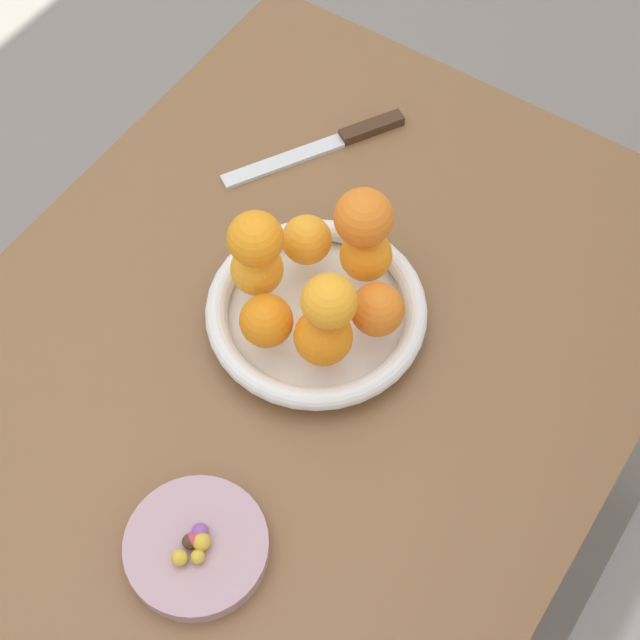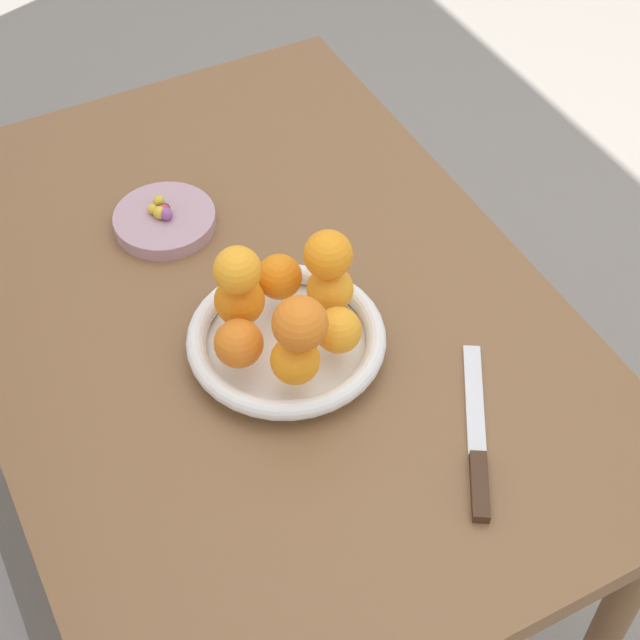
{
  "view_description": "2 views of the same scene",
  "coord_description": "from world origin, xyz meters",
  "views": [
    {
      "loc": [
        0.41,
        0.34,
        1.73
      ],
      "look_at": [
        -0.07,
        0.02,
        0.8
      ],
      "focal_mm": 55.0,
      "sensor_mm": 36.0,
      "label": 1
    },
    {
      "loc": [
        -0.84,
        0.34,
        1.72
      ],
      "look_at": [
        -0.12,
        -0.03,
        0.81
      ],
      "focal_mm": 55.0,
      "sensor_mm": 36.0,
      "label": 2
    }
  ],
  "objects": [
    {
      "name": "candy_ball_4",
      "position": [
        0.2,
        0.06,
        0.77
      ],
      "size": [
        0.02,
        0.02,
        0.02
      ],
      "primitive_type": "sphere",
      "color": "gold",
      "rests_on": "candy_dish"
    },
    {
      "name": "ground_plane",
      "position": [
        0.0,
        0.0,
        0.0
      ],
      "size": [
        6.0,
        6.0,
        0.0
      ],
      "primitive_type": "plane",
      "color": "gray"
    },
    {
      "name": "candy_ball_2",
      "position": [
        0.19,
        0.05,
        0.77
      ],
      "size": [
        0.02,
        0.02,
        0.02
      ],
      "primitive_type": "sphere",
      "color": "#8C4C99",
      "rests_on": "candy_dish"
    },
    {
      "name": "candy_ball_6",
      "position": [
        0.21,
        0.06,
        0.77
      ],
      "size": [
        0.01,
        0.01,
        0.01
      ],
      "primitive_type": "sphere",
      "color": "gold",
      "rests_on": "candy_dish"
    },
    {
      "name": "candy_ball_1",
      "position": [
        0.21,
        0.05,
        0.77
      ],
      "size": [
        0.02,
        0.02,
        0.02
      ],
      "primitive_type": "sphere",
      "color": "#472819",
      "rests_on": "candy_dish"
    },
    {
      "name": "orange_4",
      "position": [
        -0.08,
        -0.07,
        0.81
      ],
      "size": [
        0.06,
        0.06,
        0.06
      ],
      "primitive_type": "sphere",
      "color": "orange",
      "rests_on": "fruit_bowl"
    },
    {
      "name": "candy_ball_3",
      "position": [
        0.2,
        0.06,
        0.77
      ],
      "size": [
        0.02,
        0.02,
        0.02
      ],
      "primitive_type": "sphere",
      "color": "gold",
      "rests_on": "candy_dish"
    },
    {
      "name": "fruit_bowl",
      "position": [
        -0.09,
        -0.0,
        0.76
      ],
      "size": [
        0.26,
        0.26,
        0.04
      ],
      "color": "white",
      "rests_on": "dining_table"
    },
    {
      "name": "knife",
      "position": [
        -0.33,
        -0.14,
        0.75
      ],
      "size": [
        0.23,
        0.15,
        0.01
      ],
      "color": "#3F2819",
      "rests_on": "dining_table"
    },
    {
      "name": "dining_table",
      "position": [
        0.0,
        0.0,
        0.65
      ],
      "size": [
        1.1,
        0.76,
        0.74
      ],
      "color": "brown",
      "rests_on": "ground_plane"
    },
    {
      "name": "orange_7",
      "position": [
        -0.17,
        0.01,
        0.87
      ],
      "size": [
        0.07,
        0.07,
        0.07
      ],
      "primitive_type": "sphere",
      "color": "orange",
      "rests_on": "orange_2"
    },
    {
      "name": "candy_dish",
      "position": [
        0.2,
        0.05,
        0.75
      ],
      "size": [
        0.15,
        0.15,
        0.02
      ],
      "primitive_type": "cylinder",
      "color": "#B28C99",
      "rests_on": "dining_table"
    },
    {
      "name": "candy_ball_5",
      "position": [
        0.23,
        0.05,
        0.77
      ],
      "size": [
        0.02,
        0.02,
        0.02
      ],
      "primitive_type": "sphere",
      "color": "gold",
      "rests_on": "candy_dish"
    },
    {
      "name": "orange_3",
      "position": [
        -0.15,
        -0.05,
        0.81
      ],
      "size": [
        0.06,
        0.06,
        0.06
      ],
      "primitive_type": "sphere",
      "color": "orange",
      "rests_on": "fruit_bowl"
    },
    {
      "name": "orange_8",
      "position": [
        -0.08,
        -0.07,
        0.87
      ],
      "size": [
        0.06,
        0.06,
        0.06
      ],
      "primitive_type": "sphere",
      "color": "orange",
      "rests_on": "orange_4"
    },
    {
      "name": "orange_1",
      "position": [
        -0.11,
        0.07,
        0.81
      ],
      "size": [
        0.06,
        0.06,
        0.06
      ],
      "primitive_type": "sphere",
      "color": "orange",
      "rests_on": "fruit_bowl"
    },
    {
      "name": "orange_5",
      "position": [
        -0.03,
        -0.02,
        0.81
      ],
      "size": [
        0.06,
        0.06,
        0.06
      ],
      "primitive_type": "sphere",
      "color": "orange",
      "rests_on": "fruit_bowl"
    },
    {
      "name": "candy_ball_0",
      "position": [
        0.2,
        0.05,
        0.77
      ],
      "size": [
        0.02,
        0.02,
        0.02
      ],
      "primitive_type": "sphere",
      "color": "#C6384C",
      "rests_on": "candy_dish"
    },
    {
      "name": "orange_6",
      "position": [
        -0.05,
        0.04,
        0.88
      ],
      "size": [
        0.06,
        0.06,
        0.06
      ],
      "primitive_type": "sphere",
      "color": "orange",
      "rests_on": "orange_0"
    },
    {
      "name": "orange_2",
      "position": [
        -0.17,
        0.02,
        0.81
      ],
      "size": [
        0.06,
        0.06,
        0.06
      ],
      "primitive_type": "sphere",
      "color": "orange",
      "rests_on": "fruit_bowl"
    },
    {
      "name": "orange_0",
      "position": [
        -0.05,
        0.04,
        0.81
      ],
      "size": [
        0.07,
        0.07,
        0.07
      ],
      "primitive_type": "sphere",
      "color": "orange",
      "rests_on": "fruit_bowl"
    }
  ]
}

